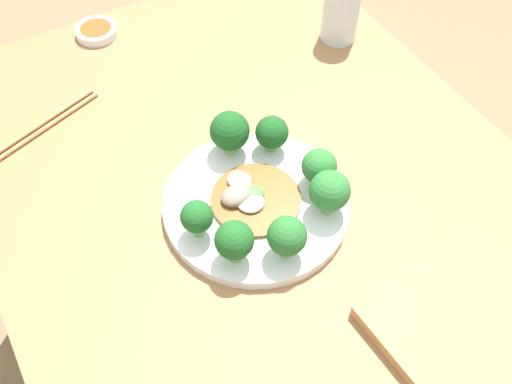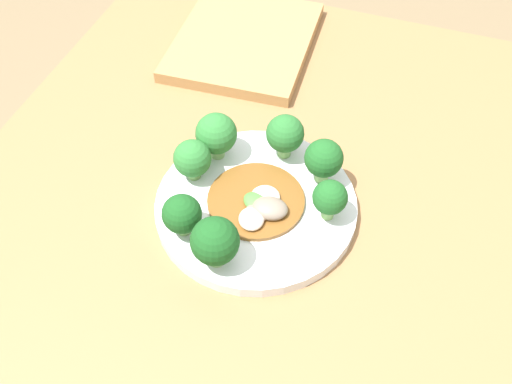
% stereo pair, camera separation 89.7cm
% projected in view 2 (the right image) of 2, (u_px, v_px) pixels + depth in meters
% --- Properties ---
extents(table, '(1.02, 0.77, 0.74)m').
position_uv_depth(table, '(239.00, 343.00, 1.06)').
color(table, olive).
rests_on(table, ground_plane).
extents(plate, '(0.26, 0.26, 0.02)m').
position_uv_depth(plate, '(256.00, 206.00, 0.78)').
color(plate, silver).
rests_on(plate, table).
extents(broccoli_west, '(0.05, 0.05, 0.07)m').
position_uv_depth(broccoli_west, '(285.00, 134.00, 0.80)').
color(broccoli_west, '#7AAD5B').
rests_on(broccoli_west, plate).
extents(broccoli_south, '(0.05, 0.05, 0.06)m').
position_uv_depth(broccoli_south, '(192.00, 159.00, 0.78)').
color(broccoli_south, '#70A356').
rests_on(broccoli_south, plate).
extents(broccoli_southwest, '(0.06, 0.06, 0.07)m').
position_uv_depth(broccoli_southwest, '(216.00, 134.00, 0.80)').
color(broccoli_southwest, '#89B76B').
rests_on(broccoli_southwest, plate).
extents(broccoli_northwest, '(0.05, 0.05, 0.07)m').
position_uv_depth(broccoli_northwest, '(324.00, 159.00, 0.77)').
color(broccoli_northwest, '#7AAD5B').
rests_on(broccoli_northwest, plate).
extents(broccoli_east, '(0.06, 0.06, 0.07)m').
position_uv_depth(broccoli_east, '(215.00, 242.00, 0.69)').
color(broccoli_east, '#89B76B').
rests_on(broccoli_east, plate).
extents(broccoli_southeast, '(0.05, 0.05, 0.06)m').
position_uv_depth(broccoli_southeast, '(182.00, 214.00, 0.72)').
color(broccoli_southeast, '#7AAD5B').
rests_on(broccoli_southeast, plate).
extents(broccoli_north, '(0.04, 0.04, 0.06)m').
position_uv_depth(broccoli_north, '(330.00, 198.00, 0.73)').
color(broccoli_north, '#7AAD5B').
rests_on(broccoli_north, plate).
extents(stirfry_center, '(0.13, 0.13, 0.02)m').
position_uv_depth(stirfry_center, '(259.00, 204.00, 0.76)').
color(stirfry_center, brown).
rests_on(stirfry_center, plate).
extents(cutting_board, '(0.27, 0.23, 0.02)m').
position_uv_depth(cutting_board, '(244.00, 41.00, 1.01)').
color(cutting_board, '#AD7F4C').
rests_on(cutting_board, table).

